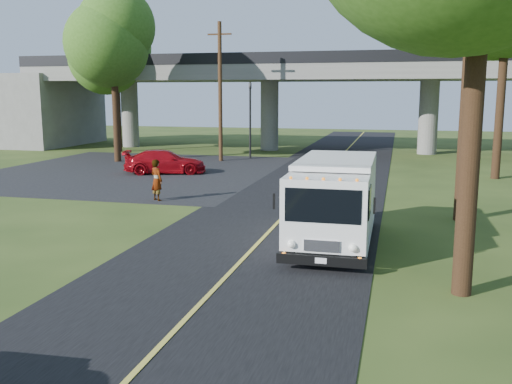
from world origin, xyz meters
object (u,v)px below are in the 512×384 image
(utility_pole, at_px, (220,91))
(tree_right_far, at_px, (512,16))
(pedestrian, at_px, (157,180))
(step_van, at_px, (334,199))
(traffic_signal, at_px, (250,112))
(tree_left_lot, at_px, (114,38))
(red_sedan, at_px, (165,162))
(tree_left_far, at_px, (117,53))

(utility_pole, bearing_deg, tree_right_far, -14.00)
(pedestrian, bearing_deg, utility_pole, -51.81)
(step_van, bearing_deg, pedestrian, 146.66)
(traffic_signal, height_order, tree_right_far, tree_right_far)
(utility_pole, height_order, pedestrian, utility_pole)
(tree_right_far, bearing_deg, pedestrian, -146.21)
(utility_pole, relative_size, tree_right_far, 0.82)
(step_van, bearing_deg, tree_left_lot, 132.42)
(utility_pole, bearing_deg, traffic_signal, 53.13)
(tree_right_far, distance_m, tree_left_lot, 23.09)
(step_van, distance_m, red_sedan, 16.93)
(red_sedan, height_order, pedestrian, pedestrian)
(tree_left_lot, distance_m, step_van, 24.38)
(tree_left_far, relative_size, step_van, 1.63)
(tree_right_far, distance_m, tree_left_far, 27.22)
(step_van, relative_size, red_sedan, 1.33)
(tree_right_far, relative_size, step_van, 1.81)
(tree_right_far, height_order, tree_left_lot, tree_right_far)
(tree_left_lot, bearing_deg, tree_left_far, 116.57)
(utility_pole, bearing_deg, pedestrian, -83.18)
(red_sedan, relative_size, pedestrian, 2.61)
(tree_right_far, xyz_separation_m, red_sedan, (-17.93, -2.30, -7.64))
(tree_left_lot, bearing_deg, pedestrian, -56.43)
(tree_right_far, bearing_deg, tree_left_lot, 175.03)
(utility_pole, bearing_deg, tree_left_far, 157.57)
(red_sedan, distance_m, pedestrian, 8.28)
(tree_left_lot, xyz_separation_m, pedestrian, (7.99, -12.04, -7.03))
(traffic_signal, height_order, pedestrian, traffic_signal)
(tree_left_far, bearing_deg, red_sedan, -51.91)
(traffic_signal, bearing_deg, step_van, -69.01)
(step_van, bearing_deg, red_sedan, 129.75)
(traffic_signal, relative_size, red_sedan, 1.14)
(utility_pole, bearing_deg, red_sedan, -100.70)
(traffic_signal, height_order, tree_left_lot, tree_left_lot)
(tree_right_far, bearing_deg, tree_left_far, 162.90)
(tree_right_far, height_order, red_sedan, tree_right_far)
(utility_pole, relative_size, pedestrian, 5.14)
(utility_pole, xyz_separation_m, tree_left_lot, (-6.29, -2.16, 3.31))
(utility_pole, xyz_separation_m, tree_right_far, (16.71, -4.16, 3.71))
(tree_left_lot, relative_size, red_sedan, 2.30)
(utility_pole, distance_m, tree_left_lot, 7.43)
(tree_right_far, relative_size, tree_left_lot, 1.05)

